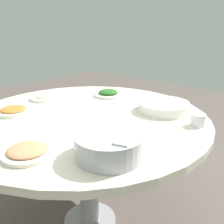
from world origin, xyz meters
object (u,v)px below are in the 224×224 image
(rice_bowl, at_px, (109,145))
(dish_shrimp, at_px, (28,151))
(round_dining_table, at_px, (87,130))
(soup_bowl, at_px, (164,107))
(dish_greens, at_px, (108,93))
(dish_tofu_braise, at_px, (13,111))
(dish_noodles, at_px, (45,97))
(tea_cup_near, at_px, (198,120))

(rice_bowl, height_order, dish_shrimp, rice_bowl)
(round_dining_table, distance_m, rice_bowl, 0.51)
(dish_shrimp, bearing_deg, soup_bowl, 170.31)
(dish_shrimp, bearing_deg, dish_greens, -158.82)
(round_dining_table, xyz_separation_m, rice_bowl, (0.26, 0.41, 0.14))
(dish_shrimp, bearing_deg, dish_tofu_braise, -113.01)
(dish_noodles, distance_m, dish_greens, 0.44)
(dish_noodles, bearing_deg, dish_shrimp, 50.38)
(round_dining_table, height_order, tea_cup_near, tea_cup_near)
(round_dining_table, relative_size, dish_noodles, 7.14)
(round_dining_table, height_order, dish_noodles, dish_noodles)
(round_dining_table, relative_size, dish_greens, 6.98)
(dish_tofu_braise, relative_size, tea_cup_near, 2.73)
(soup_bowl, bearing_deg, dish_noodles, -66.86)
(dish_greens, relative_size, tea_cup_near, 2.70)
(tea_cup_near, bearing_deg, dish_noodles, -76.75)
(dish_shrimp, bearing_deg, rice_bowl, 128.85)
(dish_tofu_braise, height_order, dish_greens, dish_greens)
(round_dining_table, distance_m, dish_noodles, 0.46)
(rice_bowl, xyz_separation_m, dish_greens, (-0.64, -0.58, -0.03))
(round_dining_table, bearing_deg, dish_noodles, -94.18)
(round_dining_table, relative_size, dish_tofu_braise, 6.90)
(soup_bowl, relative_size, dish_noodles, 1.55)
(soup_bowl, distance_m, dish_noodles, 0.80)
(dish_greens, xyz_separation_m, tea_cup_near, (0.11, 0.71, 0.01))
(dish_greens, bearing_deg, round_dining_table, 24.22)
(dish_noodles, bearing_deg, tea_cup_near, 103.25)
(dish_noodles, bearing_deg, round_dining_table, 85.82)
(rice_bowl, relative_size, dish_noodles, 1.41)
(round_dining_table, relative_size, rice_bowl, 5.08)
(tea_cup_near, bearing_deg, round_dining_table, -63.93)
(dish_greens, bearing_deg, dish_shrimp, 21.18)
(soup_bowl, bearing_deg, dish_greens, -93.44)
(round_dining_table, height_order, dish_tofu_braise, dish_tofu_braise)
(rice_bowl, height_order, dish_noodles, rice_bowl)
(soup_bowl, height_order, tea_cup_near, tea_cup_near)
(dish_noodles, bearing_deg, rice_bowl, 70.89)
(dish_noodles, relative_size, tea_cup_near, 2.64)
(dish_tofu_braise, bearing_deg, dish_shrimp, 66.99)
(dish_shrimp, distance_m, dish_tofu_braise, 0.54)
(round_dining_table, distance_m, dish_shrimp, 0.50)
(round_dining_table, height_order, soup_bowl, soup_bowl)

